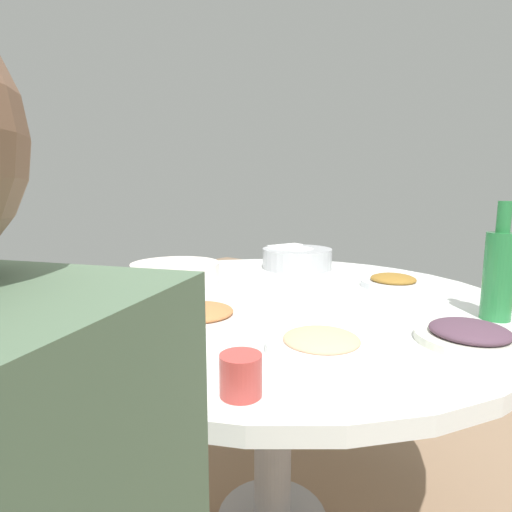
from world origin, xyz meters
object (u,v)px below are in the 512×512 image
Objects in this scene: dish_tofu_braise at (199,315)px; green_bottle at (499,273)px; rice_bowl at (297,258)px; round_dining_table at (274,328)px; dish_stirfry at (393,282)px; dish_noodles at (321,344)px; soup_bowl at (176,274)px; tea_cup_far at (86,280)px; tea_cup_near at (241,375)px; dish_greens at (99,304)px; dish_eggplant at (469,335)px.

green_bottle reaches higher than dish_tofu_braise.
rice_bowl is 1.31× the size of dish_tofu_braise.
dish_tofu_braise is at bearing 40.81° from green_bottle.
dish_stirfry is at bearing -123.72° from round_dining_table.
soup_bowl is at bearing -16.84° from dish_noodles.
tea_cup_far is at bearing 42.47° from dish_stirfry.
tea_cup_near reaches higher than dish_tofu_braise.
dish_stirfry is 0.94× the size of dish_noodles.
green_bottle is (-0.81, -0.59, 0.10)m from dish_greens.
soup_bowl is 0.82m from tea_cup_near.
tea_cup_far is at bearing 1.79° from dish_tofu_braise.
tea_cup_near is (-0.32, 0.51, 0.13)m from round_dining_table.
soup_bowl is 0.72m from dish_noodles.
rice_bowl reaches higher than tea_cup_far.
green_bottle reaches higher than rice_bowl.
green_bottle reaches higher than dish_greens.
dish_stirfry is 0.64m from dish_noodles.
rice_bowl is at bearing -64.82° from round_dining_table.
round_dining_table is 0.50m from dish_greens.
round_dining_table is 0.62m from tea_cup_near.
green_bottle reaches higher than tea_cup_near.
tea_cup_far is at bearing 24.85° from green_bottle.
soup_bowl reaches higher than round_dining_table.
dish_noodles is (-0.33, 0.28, 0.12)m from round_dining_table.
green_bottle reaches higher than dish_stirfry.
dish_tofu_braise is at bearing -156.32° from dish_greens.
green_bottle reaches higher than soup_bowl.
dish_greens is (0.05, 0.84, -0.02)m from rice_bowl.
round_dining_table is 0.43m from dish_stirfry.
round_dining_table is 18.34× the size of tea_cup_far.
tea_cup_far is (0.51, 0.02, 0.02)m from dish_tofu_braise.
tea_cup_near is at bearing 146.90° from dish_tofu_braise.
dish_eggplant is at bearing 147.47° from rice_bowl.
tea_cup_near is at bearing 64.71° from dish_eggplant.
dish_noodles is 0.23m from tea_cup_near.
tea_cup_near reaches higher than dish_noodles.
tea_cup_near is at bearing 122.15° from round_dining_table.
soup_bowl is at bearing 35.30° from dish_stirfry.
rice_bowl reaches higher than tea_cup_near.
dish_tofu_braise reaches higher than dish_noodles.
rice_bowl is 1.07m from tea_cup_near.
dish_tofu_braise is 3.28× the size of tea_cup_near.
green_bottle reaches higher than tea_cup_far.
tea_cup_far is at bearing -21.10° from dish_greens.
dish_greens is (0.25, 0.42, 0.12)m from round_dining_table.
dish_stirfry is at bearing -144.70° from soup_bowl.
dish_stirfry is at bearing -108.96° from dish_tofu_braise.
round_dining_table is 0.61m from tea_cup_far.
soup_bowl is 0.44m from dish_tofu_braise.
soup_bowl is 0.28m from tea_cup_far.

